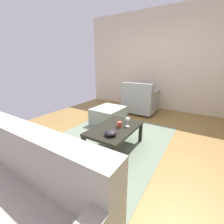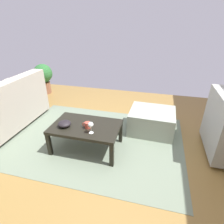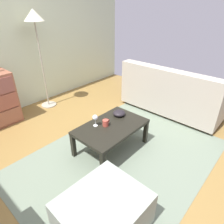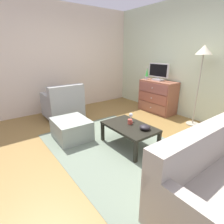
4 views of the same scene
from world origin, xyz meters
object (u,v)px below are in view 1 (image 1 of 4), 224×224
at_px(coffee_table, 115,130).
at_px(mug, 119,124).
at_px(armchair, 140,100).
at_px(wine_glass, 128,120).
at_px(ottoman, 108,115).
at_px(couch_large, 1,201).
at_px(bowl_decorative, 111,133).

xyz_separation_m(coffee_table, mug, (-0.05, 0.05, 0.09)).
height_order(coffee_table, armchair, armchair).
distance_m(wine_glass, mug, 0.15).
distance_m(wine_glass, armchair, 1.92).
height_order(coffee_table, ottoman, coffee_table).
relative_size(mug, ottoman, 0.16).
distance_m(mug, couch_large, 1.61).
height_order(bowl_decorative, armchair, armchair).
relative_size(bowl_decorative, couch_large, 0.10).
relative_size(bowl_decorative, ottoman, 0.25).
bearing_deg(couch_large, armchair, -175.10).
relative_size(bowl_decorative, armchair, 0.21).
relative_size(wine_glass, couch_large, 0.09).
distance_m(bowl_decorative, couch_large, 1.30).
bearing_deg(coffee_table, ottoman, -141.44).
bearing_deg(wine_glass, mug, -48.47).
bearing_deg(bowl_decorative, coffee_table, -161.08).
bearing_deg(bowl_decorative, mug, -173.03).
height_order(coffee_table, bowl_decorative, bowl_decorative).
bearing_deg(coffee_table, mug, 131.64).
bearing_deg(armchair, coffee_table, 10.80).
xyz_separation_m(coffee_table, wine_glass, (-0.14, 0.15, 0.16)).
bearing_deg(ottoman, wine_glass, 49.15).
height_order(bowl_decorative, couch_large, couch_large).
distance_m(wine_glass, bowl_decorative, 0.41).
bearing_deg(bowl_decorative, ottoman, -145.42).
relative_size(coffee_table, armchair, 1.09).
bearing_deg(armchair, bowl_decorative, 11.79).
height_order(mug, ottoman, mug).
bearing_deg(coffee_table, bowl_decorative, 18.92).
bearing_deg(couch_large, coffee_table, 177.28).
distance_m(bowl_decorative, armchair, 2.29).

